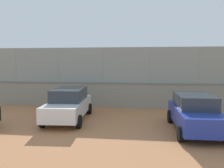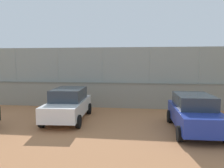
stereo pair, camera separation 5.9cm
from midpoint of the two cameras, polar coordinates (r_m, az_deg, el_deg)
The scene contains 9 objects.
ground_plane at distance 24.69m, azimuth 3.21°, elevation -1.66°, with size 260.00×260.00×0.00m, color #B27247.
perimeter_wall at distance 15.47m, azimuth 3.33°, elevation -2.76°, with size 28.49×0.65×1.68m.
fence_panel_on_wall at distance 15.31m, azimuth 3.37°, elevation 4.67°, with size 27.99×0.30×2.34m.
player_at_service_line at distance 25.19m, azimuth 0.47°, elevation 0.45°, with size 1.08×0.82×1.47m.
player_crossing_court at distance 21.15m, azimuth -1.85°, elevation -0.49°, with size 0.96×0.87×1.48m.
sports_ball at distance 23.55m, azimuth 0.64°, elevation 1.35°, with size 0.07×0.07×0.07m, color yellow.
courtside_bench at distance 17.51m, azimuth 16.74°, elevation -3.28°, with size 1.60×0.39×0.87m.
parked_car_white at distance 12.47m, azimuth -10.74°, elevation -4.82°, with size 2.12×4.48×1.65m.
parked_car_blue at distance 10.88m, azimuth 19.53°, elevation -6.61°, with size 1.97×4.23×1.61m.
Camera 1 is at (-1.52, 24.45, 3.05)m, focal length 37.10 mm.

